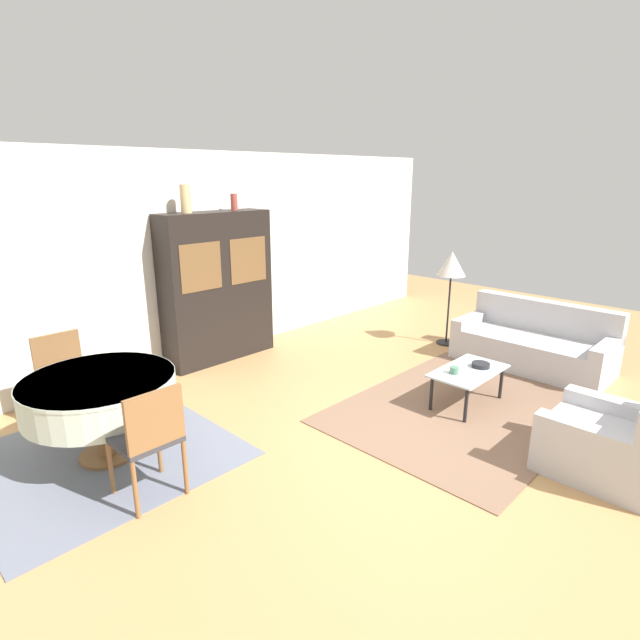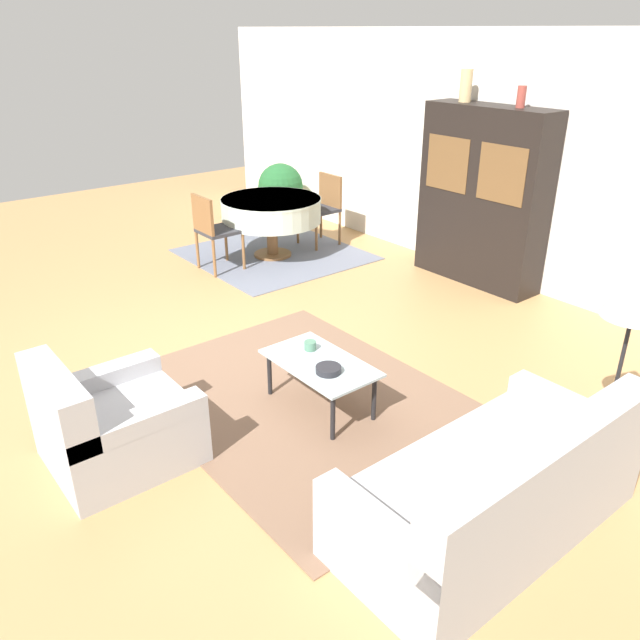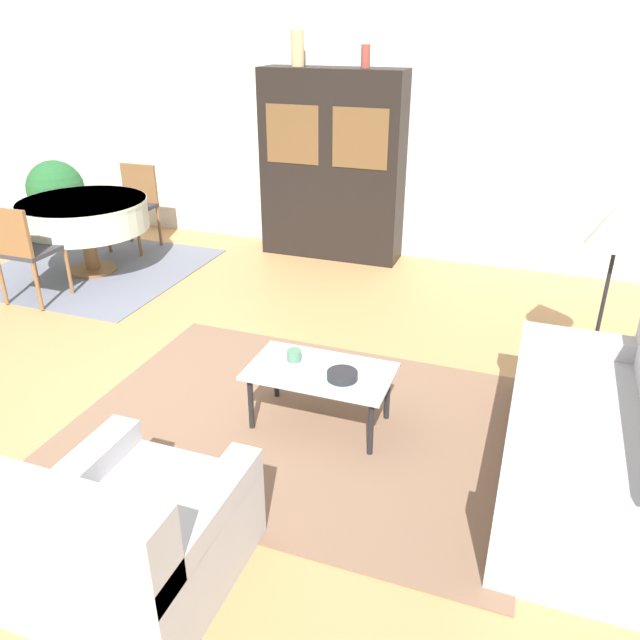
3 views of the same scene
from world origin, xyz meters
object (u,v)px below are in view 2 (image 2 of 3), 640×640
(display_cabinet, at_px, (482,197))
(vase_tall, at_px, (466,86))
(dining_table, at_px, (271,210))
(cup, at_px, (310,346))
(coffee_table, at_px, (320,367))
(floor_lamp, at_px, (636,299))
(dining_chair_far, at_px, (323,204))
(vase_short, at_px, (521,97))
(armchair, at_px, (111,425))
(potted_plant, at_px, (281,188))
(dining_chair_near, at_px, (213,227))
(couch, at_px, (496,492))
(bowl, at_px, (328,369))

(display_cabinet, bearing_deg, vase_tall, 179.86)
(dining_table, height_order, cup, dining_table)
(coffee_table, height_order, floor_lamp, floor_lamp)
(dining_chair_far, height_order, cup, dining_chair_far)
(cup, xyz_separation_m, vase_short, (-0.47, 3.06, 1.62))
(armchair, bearing_deg, display_cabinet, 97.87)
(display_cabinet, relative_size, cup, 20.84)
(potted_plant, bearing_deg, dining_chair_near, -55.79)
(dining_chair_far, xyz_separation_m, vase_tall, (1.79, 0.52, 1.58))
(floor_lamp, height_order, vase_tall, vase_tall)
(armchair, relative_size, floor_lamp, 0.67)
(dining_table, bearing_deg, display_cabinet, 32.30)
(vase_tall, bearing_deg, coffee_table, -66.24)
(cup, bearing_deg, display_cabinet, 104.63)
(floor_lamp, bearing_deg, potted_plant, 165.33)
(display_cabinet, relative_size, dining_chair_near, 2.13)
(display_cabinet, relative_size, dining_chair_far, 2.13)
(couch, xyz_separation_m, dining_table, (-4.82, 1.80, 0.32))
(cup, distance_m, potted_plant, 5.07)
(dining_chair_near, height_order, vase_tall, vase_tall)
(dining_chair_near, bearing_deg, armchair, -40.67)
(cup, bearing_deg, vase_tall, 111.01)
(couch, height_order, potted_plant, potted_plant)
(cup, relative_size, vase_tall, 0.28)
(couch, xyz_separation_m, vase_tall, (-3.03, 3.16, 1.83))
(vase_tall, bearing_deg, potted_plant, -174.38)
(couch, distance_m, dining_chair_near, 4.92)
(coffee_table, xyz_separation_m, dining_chair_far, (-3.16, 2.60, 0.18))
(armchair, bearing_deg, bowl, 70.18)
(display_cabinet, bearing_deg, dining_chair_near, -134.36)
(armchair, distance_m, bowl, 1.55)
(dining_table, bearing_deg, vase_tall, 37.45)
(cup, height_order, potted_plant, potted_plant)
(couch, height_order, vase_short, vase_short)
(dining_chair_far, bearing_deg, cup, 139.44)
(coffee_table, relative_size, floor_lamp, 0.66)
(armchair, xyz_separation_m, dining_chair_near, (-2.80, 2.41, 0.26))
(coffee_table, height_order, vase_tall, vase_tall)
(couch, relative_size, floor_lamp, 1.37)
(coffee_table, distance_m, display_cabinet, 3.33)
(coffee_table, xyz_separation_m, floor_lamp, (1.65, 1.22, 0.78))
(armchair, height_order, vase_short, vase_short)
(bowl, bearing_deg, dining_chair_far, 141.44)
(bowl, distance_m, potted_plant, 5.44)
(dining_chair_far, distance_m, vase_tall, 2.44)
(couch, distance_m, floor_lamp, 1.52)
(dining_chair_near, bearing_deg, floor_lamp, 3.69)
(dining_chair_near, bearing_deg, couch, -11.16)
(display_cabinet, bearing_deg, couch, -49.99)
(display_cabinet, distance_m, potted_plant, 3.51)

